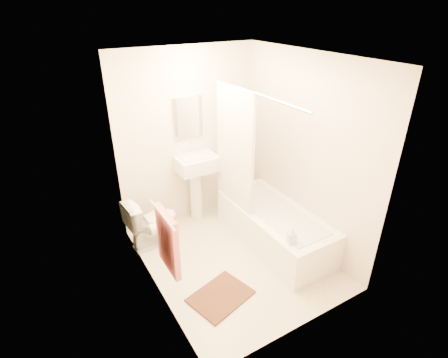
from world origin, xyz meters
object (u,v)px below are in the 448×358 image
toilet (152,222)px  sink (196,185)px  bathtub (274,226)px  bath_mat (221,296)px  soap_bottle (292,235)px

toilet → sink: sink is taller
sink → bathtub: 1.24m
bath_mat → soap_bottle: (0.84, -0.11, 0.56)m
toilet → sink: 0.84m
soap_bottle → toilet: bearing=129.2°
bathtub → soap_bottle: size_ratio=8.43×
toilet → sink: (0.77, 0.26, 0.21)m
sink → soap_bottle: (0.36, -1.64, 0.03)m
bath_mat → bathtub: bearing=24.3°
sink → bath_mat: (-0.49, -1.53, -0.53)m
toilet → bath_mat: size_ratio=1.07×
toilet → sink: size_ratio=0.62×
sink → soap_bottle: 1.68m
bath_mat → toilet: bearing=102.5°
bathtub → bath_mat: 1.23m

